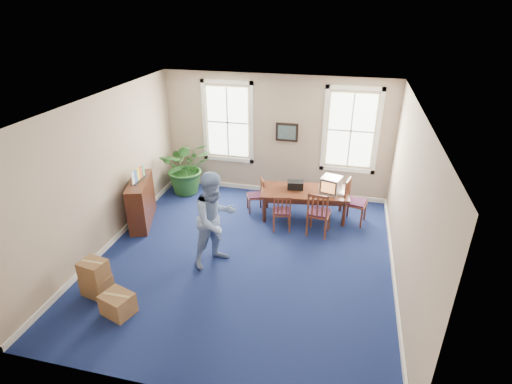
% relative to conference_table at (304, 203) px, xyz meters
% --- Properties ---
extents(floor, '(6.50, 6.50, 0.00)m').
position_rel_conference_table_xyz_m(floor, '(-0.96, -2.04, -0.35)').
color(floor, navy).
rests_on(floor, ground).
extents(ceiling, '(6.50, 6.50, 0.00)m').
position_rel_conference_table_xyz_m(ceiling, '(-0.96, -2.04, 2.85)').
color(ceiling, white).
rests_on(ceiling, ground).
extents(wall_back, '(6.50, 0.00, 6.50)m').
position_rel_conference_table_xyz_m(wall_back, '(-0.96, 1.21, 1.25)').
color(wall_back, tan).
rests_on(wall_back, ground).
extents(wall_front, '(6.50, 0.00, 6.50)m').
position_rel_conference_table_xyz_m(wall_front, '(-0.96, -5.29, 1.25)').
color(wall_front, tan).
rests_on(wall_front, ground).
extents(wall_left, '(0.00, 6.50, 6.50)m').
position_rel_conference_table_xyz_m(wall_left, '(-3.96, -2.04, 1.25)').
color(wall_left, tan).
rests_on(wall_left, ground).
extents(wall_right, '(0.00, 6.50, 6.50)m').
position_rel_conference_table_xyz_m(wall_right, '(2.04, -2.04, 1.25)').
color(wall_right, tan).
rests_on(wall_right, ground).
extents(baseboard_back, '(6.00, 0.04, 0.12)m').
position_rel_conference_table_xyz_m(baseboard_back, '(-0.96, 1.18, -0.29)').
color(baseboard_back, white).
rests_on(baseboard_back, ground).
extents(baseboard_left, '(0.04, 6.50, 0.12)m').
position_rel_conference_table_xyz_m(baseboard_left, '(-3.93, -2.04, -0.29)').
color(baseboard_left, white).
rests_on(baseboard_left, ground).
extents(baseboard_right, '(0.04, 6.50, 0.12)m').
position_rel_conference_table_xyz_m(baseboard_right, '(2.01, -2.04, -0.29)').
color(baseboard_right, white).
rests_on(baseboard_right, ground).
extents(window_left, '(1.40, 0.12, 2.20)m').
position_rel_conference_table_xyz_m(window_left, '(-2.26, 1.19, 1.55)').
color(window_left, white).
rests_on(window_left, ground).
extents(window_right, '(1.40, 0.12, 2.20)m').
position_rel_conference_table_xyz_m(window_right, '(0.94, 1.19, 1.55)').
color(window_right, white).
rests_on(window_right, ground).
extents(wall_picture, '(0.58, 0.06, 0.48)m').
position_rel_conference_table_xyz_m(wall_picture, '(-0.66, 1.16, 1.40)').
color(wall_picture, black).
rests_on(wall_picture, ground).
extents(conference_table, '(2.18, 1.21, 0.71)m').
position_rel_conference_table_xyz_m(conference_table, '(0.00, 0.00, 0.00)').
color(conference_table, '#492214').
rests_on(conference_table, ground).
extents(crt_tv, '(0.54, 0.57, 0.39)m').
position_rel_conference_table_xyz_m(crt_tv, '(0.61, 0.05, 0.55)').
color(crt_tv, '#B7B7BC').
rests_on(crt_tv, conference_table).
extents(game_console, '(0.22, 0.25, 0.05)m').
position_rel_conference_table_xyz_m(game_console, '(0.89, 0.00, 0.38)').
color(game_console, white).
rests_on(game_console, conference_table).
extents(equipment_bag, '(0.41, 0.30, 0.19)m').
position_rel_conference_table_xyz_m(equipment_bag, '(-0.24, 0.05, 0.45)').
color(equipment_bag, black).
rests_on(equipment_bag, conference_table).
extents(chair_near_left, '(0.49, 0.49, 0.92)m').
position_rel_conference_table_xyz_m(chair_near_left, '(-0.42, -0.71, 0.11)').
color(chair_near_left, brown).
rests_on(chair_near_left, ground).
extents(chair_near_right, '(0.54, 0.54, 1.08)m').
position_rel_conference_table_xyz_m(chair_near_right, '(0.42, -0.71, 0.19)').
color(chair_near_right, brown).
rests_on(chair_near_right, ground).
extents(chair_end_left, '(0.51, 0.51, 0.86)m').
position_rel_conference_table_xyz_m(chair_end_left, '(-1.22, 0.00, 0.08)').
color(chair_end_left, brown).
rests_on(chair_end_left, ground).
extents(chair_end_right, '(0.57, 0.57, 1.07)m').
position_rel_conference_table_xyz_m(chair_end_right, '(1.22, 0.00, 0.18)').
color(chair_end_right, brown).
rests_on(chair_end_right, ground).
extents(man, '(1.18, 1.22, 1.98)m').
position_rel_conference_table_xyz_m(man, '(-1.48, -2.30, 0.64)').
color(man, '#7490C1').
rests_on(man, ground).
extents(credenza, '(0.80, 1.44, 1.09)m').
position_rel_conference_table_xyz_m(credenza, '(-3.71, -1.17, 0.19)').
color(credenza, '#492214').
rests_on(credenza, ground).
extents(brochure_rack, '(0.32, 0.73, 0.32)m').
position_rel_conference_table_xyz_m(brochure_rack, '(-3.69, -1.17, 0.90)').
color(brochure_rack, '#99999E').
rests_on(brochure_rack, credenza).
extents(potted_plant, '(1.73, 1.63, 1.53)m').
position_rel_conference_table_xyz_m(potted_plant, '(-3.28, 0.62, 0.41)').
color(potted_plant, '#20531F').
rests_on(potted_plant, ground).
extents(cardboard_boxes, '(1.56, 1.56, 0.73)m').
position_rel_conference_table_xyz_m(cardboard_boxes, '(-3.10, -3.64, 0.01)').
color(cardboard_boxes, olive).
rests_on(cardboard_boxes, ground).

